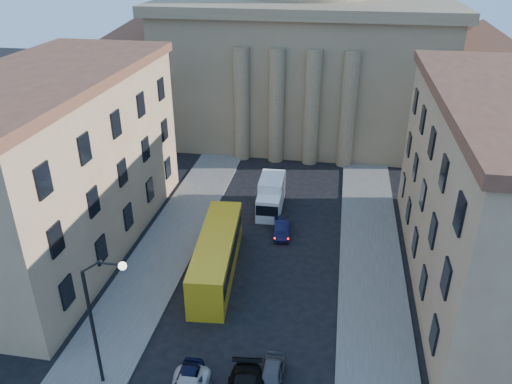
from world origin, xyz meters
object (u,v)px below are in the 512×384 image
street_lamp (99,313)px  car_left_near (186,384)px  city_bus (217,254)px  box_truck (271,196)px

street_lamp → car_left_near: (4.56, 0.11, -4.65)m
city_bus → box_truck: bearing=71.3°
street_lamp → city_bus: (3.55, 11.74, -3.53)m
city_bus → street_lamp: bearing=-112.0°
city_bus → box_truck: city_bus is taller
city_bus → car_left_near: bearing=-90.1°
car_left_near → box_truck: size_ratio=0.66×
box_truck → car_left_near: bearing=-95.5°
car_left_near → box_truck: 22.54m
box_truck → street_lamp: bearing=-106.7°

